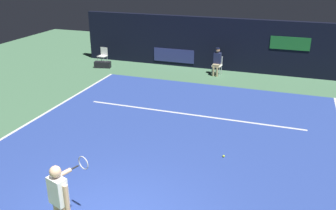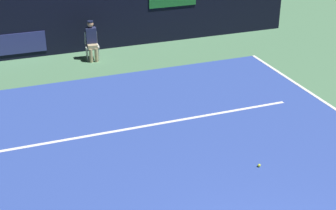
# 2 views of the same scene
# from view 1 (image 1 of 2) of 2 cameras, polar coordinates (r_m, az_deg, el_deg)

# --- Properties ---
(ground_plane) EXTENTS (30.55, 30.55, 0.00)m
(ground_plane) POSITION_cam_1_polar(r_m,az_deg,el_deg) (11.52, 0.95, -5.16)
(ground_plane) COLOR #4C7A56
(court_surface) EXTENTS (10.22, 10.99, 0.01)m
(court_surface) POSITION_cam_1_polar(r_m,az_deg,el_deg) (11.52, 0.95, -5.13)
(court_surface) COLOR #2D479E
(court_surface) RESTS_ON ground
(line_sideline_right) EXTENTS (0.10, 10.99, 0.01)m
(line_sideline_right) POSITION_cam_1_polar(r_m,az_deg,el_deg) (13.81, -19.42, -1.68)
(line_sideline_right) COLOR white
(line_sideline_right) RESTS_ON court_surface
(line_service) EXTENTS (7.97, 0.10, 0.01)m
(line_service) POSITION_cam_1_polar(r_m,az_deg,el_deg) (13.18, 3.58, -1.52)
(line_service) COLOR white
(line_service) RESTS_ON court_surface
(back_wall) EXTENTS (15.24, 0.33, 2.60)m
(back_wall) POSITION_cam_1_polar(r_m,az_deg,el_deg) (18.61, 8.98, 9.35)
(back_wall) COLOR black
(back_wall) RESTS_ON ground
(tennis_player) EXTENTS (0.50, 1.04, 1.73)m
(tennis_player) POSITION_cam_1_polar(r_m,az_deg,el_deg) (7.43, -16.53, -13.99)
(tennis_player) COLOR #DBAD89
(tennis_player) RESTS_ON ground
(line_judge_on_chair) EXTENTS (0.47, 0.55, 1.32)m
(line_judge_on_chair) POSITION_cam_1_polar(r_m,az_deg,el_deg) (17.78, 7.68, 6.80)
(line_judge_on_chair) COLOR white
(line_judge_on_chair) RESTS_ON ground
(courtside_chair_near) EXTENTS (0.47, 0.45, 0.88)m
(courtside_chair_near) POSITION_cam_1_polar(r_m,az_deg,el_deg) (19.95, -10.15, 7.76)
(courtside_chair_near) COLOR white
(courtside_chair_near) RESTS_ON ground
(tennis_ball) EXTENTS (0.07, 0.07, 0.07)m
(tennis_ball) POSITION_cam_1_polar(r_m,az_deg,el_deg) (10.53, 8.71, -7.92)
(tennis_ball) COLOR #CCE033
(tennis_ball) RESTS_ON court_surface
(equipment_bag) EXTENTS (0.89, 0.50, 0.32)m
(equipment_bag) POSITION_cam_1_polar(r_m,az_deg,el_deg) (19.32, -10.20, 6.25)
(equipment_bag) COLOR black
(equipment_bag) RESTS_ON ground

